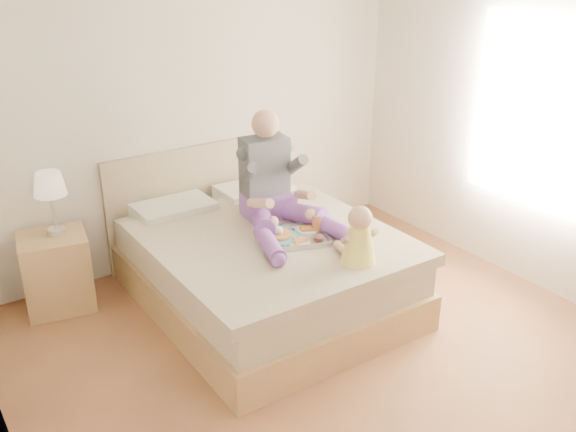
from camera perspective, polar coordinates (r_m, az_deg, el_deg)
room at (r=3.78m, az=6.65°, el=6.16°), size 4.02×4.22×2.71m
bed at (r=5.00m, az=-2.66°, el=-4.05°), size 1.70×2.18×1.00m
nightstand at (r=5.19m, az=-19.86°, el=-4.68°), size 0.56×0.51×0.60m
lamp at (r=4.96m, az=-20.42°, el=2.39°), size 0.24×0.24×0.49m
adult at (r=4.87m, az=-1.16°, el=2.29°), size 0.74×1.09×0.87m
tray at (r=4.67m, az=0.32°, el=-1.63°), size 0.61×0.55×0.14m
baby at (r=4.31m, az=6.27°, el=-2.07°), size 0.27×0.36×0.40m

